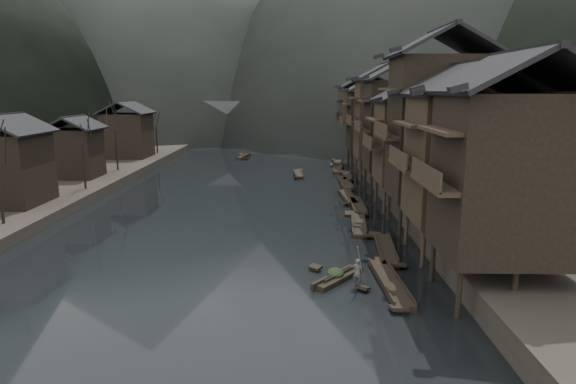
{
  "coord_description": "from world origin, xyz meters",
  "views": [
    {
      "loc": [
        5.97,
        -33.12,
        11.32
      ],
      "look_at": [
        5.26,
        8.39,
        2.5
      ],
      "focal_mm": 30.0,
      "sensor_mm": 36.0,
      "label": 1
    }
  ],
  "objects": [
    {
      "name": "water",
      "position": [
        0.0,
        0.0,
        0.0
      ],
      "size": [
        300.0,
        300.0,
        0.0
      ],
      "primitive_type": "plane",
      "color": "black",
      "rests_on": "ground"
    },
    {
      "name": "right_bank",
      "position": [
        35.0,
        40.0,
        0.9
      ],
      "size": [
        40.0,
        200.0,
        1.8
      ],
      "primitive_type": "cube",
      "color": "#2D2823",
      "rests_on": "ground"
    },
    {
      "name": "left_bank",
      "position": [
        -35.0,
        40.0,
        0.6
      ],
      "size": [
        40.0,
        200.0,
        1.2
      ],
      "primitive_type": "cube",
      "color": "#2D2823",
      "rests_on": "ground"
    },
    {
      "name": "stilt_houses",
      "position": [
        17.28,
        19.18,
        8.87
      ],
      "size": [
        9.0,
        67.6,
        16.31
      ],
      "color": "black",
      "rests_on": "ground"
    },
    {
      "name": "left_houses",
      "position": [
        -20.5,
        20.12,
        5.66
      ],
      "size": [
        8.1,
        53.2,
        8.73
      ],
      "color": "black",
      "rests_on": "left_bank"
    },
    {
      "name": "bare_trees",
      "position": [
        -17.0,
        16.41,
        6.41
      ],
      "size": [
        3.76,
        59.96,
        7.52
      ],
      "color": "black",
      "rests_on": "left_bank"
    },
    {
      "name": "moored_sampans",
      "position": [
        11.97,
        20.34,
        0.2
      ],
      "size": [
        3.05,
        62.19,
        0.47
      ],
      "color": "black",
      "rests_on": "water"
    },
    {
      "name": "midriver_boats",
      "position": [
        1.79,
        39.58,
        0.2
      ],
      "size": [
        11.13,
        23.79,
        0.45
      ],
      "color": "black",
      "rests_on": "water"
    },
    {
      "name": "stone_bridge",
      "position": [
        -0.0,
        72.0,
        5.11
      ],
      "size": [
        40.0,
        6.0,
        9.0
      ],
      "color": "#4C4C4F",
      "rests_on": "ground"
    },
    {
      "name": "hero_sampan",
      "position": [
        8.53,
        -5.61,
        0.2
      ],
      "size": [
        3.54,
        4.08,
        0.43
      ],
      "color": "black",
      "rests_on": "water"
    },
    {
      "name": "cargo_heap",
      "position": [
        8.39,
        -5.45,
        0.74
      ],
      "size": [
        1.02,
        1.33,
        0.61
      ],
      "primitive_type": "ellipsoid",
      "color": "black",
      "rests_on": "hero_sampan"
    },
    {
      "name": "boatman",
      "position": [
        9.55,
        -6.87,
        1.25
      ],
      "size": [
        0.7,
        0.6,
        1.64
      ],
      "primitive_type": "imported",
      "rotation": [
        0.0,
        0.0,
        2.72
      ],
      "color": "#535355",
      "rests_on": "hero_sampan"
    },
    {
      "name": "bamboo_pole",
      "position": [
        9.75,
        -6.87,
        3.7
      ],
      "size": [
        0.87,
        2.22,
        3.26
      ],
      "primitive_type": "cylinder",
      "rotation": [
        0.62,
        0.0,
        -0.35
      ],
      "color": "#8C7A51",
      "rests_on": "boatman"
    }
  ]
}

